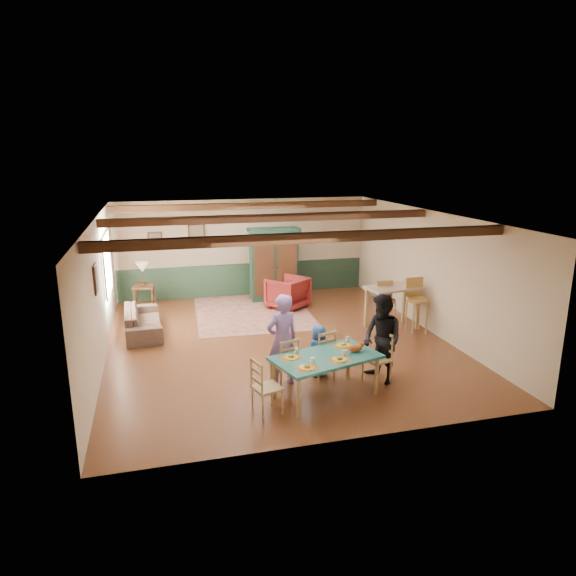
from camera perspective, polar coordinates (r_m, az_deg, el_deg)
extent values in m
plane|color=#522917|center=(11.02, -1.10, -6.03)|extent=(8.00, 8.00, 0.00)
cube|color=beige|center=(14.46, -4.90, 4.47)|extent=(7.00, 0.02, 2.70)
cube|color=beige|center=(10.40, -20.22, -0.44)|extent=(0.02, 8.00, 2.70)
cube|color=beige|center=(11.92, 15.45, 1.80)|extent=(0.02, 8.00, 2.70)
cube|color=beige|center=(10.38, -1.17, 8.04)|extent=(7.00, 8.00, 0.02)
cube|color=#1E3827|center=(14.62, -4.81, 0.99)|extent=(6.95, 0.03, 0.90)
cube|color=black|center=(8.20, 2.65, 5.61)|extent=(6.95, 0.16, 0.16)
cube|color=black|center=(10.78, -1.67, 7.80)|extent=(6.95, 0.16, 0.16)
cube|color=black|center=(13.31, -4.26, 9.08)|extent=(6.95, 0.16, 0.16)
imported|color=#8062A9|center=(8.79, -0.64, -5.84)|extent=(0.68, 0.54, 1.64)
imported|color=black|center=(9.09, 10.42, -5.61)|extent=(0.78, 0.90, 1.57)
imported|color=#234B8E|center=(9.29, 3.44, -6.96)|extent=(0.53, 0.42, 0.95)
cube|color=tan|center=(13.04, -3.94, -2.72)|extent=(2.97, 3.47, 0.01)
cube|color=black|center=(13.97, -1.59, 2.64)|extent=(1.42, 0.61, 1.98)
imported|color=#511013|center=(13.28, -0.06, -0.52)|extent=(1.26, 1.26, 0.83)
imported|color=#433229|center=(11.94, -15.81, -3.52)|extent=(0.85, 1.99, 0.57)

